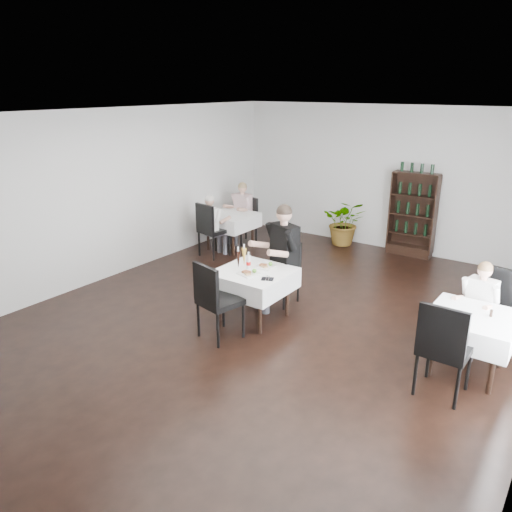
{
  "coord_description": "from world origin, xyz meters",
  "views": [
    {
      "loc": [
        3.69,
        -5.59,
        3.36
      ],
      "look_at": [
        -0.4,
        0.2,
        0.92
      ],
      "focal_mm": 35.0,
      "sensor_mm": 36.0,
      "label": 1
    }
  ],
  "objects": [
    {
      "name": "diner_main",
      "position": [
        -0.24,
        0.6,
        0.96
      ],
      "size": [
        0.74,
        0.78,
        1.66
      ],
      "color": "#3F3E45",
      "rests_on": "ground"
    },
    {
      "name": "potted_tree",
      "position": [
        -0.82,
        4.19,
        0.51
      ],
      "size": [
        1.14,
        1.07,
        1.02
      ],
      "primitive_type": "imported",
      "rotation": [
        0.0,
        0.0,
        0.37
      ],
      "color": "#2C5D1F",
      "rests_on": "ground"
    },
    {
      "name": "left_table",
      "position": [
        -2.7,
        2.5,
        0.62
      ],
      "size": [
        0.98,
        0.98,
        0.77
      ],
      "color": "black",
      "rests_on": "ground"
    },
    {
      "name": "coke_bottle",
      "position": [
        -0.4,
        0.01,
        0.88
      ],
      "size": [
        0.07,
        0.07,
        0.27
      ],
      "color": "silver",
      "rests_on": "main_table"
    },
    {
      "name": "right_chair_far",
      "position": [
        2.76,
        1.09,
        0.63
      ],
      "size": [
        0.59,
        0.59,
        1.11
      ],
      "color": "black",
      "rests_on": "ground"
    },
    {
      "name": "wine_shelf",
      "position": [
        0.6,
        4.31,
        0.85
      ],
      "size": [
        0.9,
        0.28,
        1.75
      ],
      "color": "black",
      "rests_on": "ground"
    },
    {
      "name": "plate_near",
      "position": [
        -0.27,
        -0.15,
        0.79
      ],
      "size": [
        0.33,
        0.33,
        0.08
      ],
      "color": "white",
      "rests_on": "main_table"
    },
    {
      "name": "napkin_cutlery",
      "position": [
        0.05,
        -0.16,
        0.78
      ],
      "size": [
        0.21,
        0.2,
        0.02
      ],
      "color": "black",
      "rests_on": "main_table"
    },
    {
      "name": "diner_right_far",
      "position": [
        2.64,
        0.85,
        0.73
      ],
      "size": [
        0.51,
        0.54,
        1.26
      ],
      "color": "#3F3E45",
      "rests_on": "ground"
    },
    {
      "name": "diner_left_far",
      "position": [
        -2.8,
        3.0,
        0.79
      ],
      "size": [
        0.54,
        0.56,
        1.35
      ],
      "color": "#3F3E45",
      "rests_on": "ground"
    },
    {
      "name": "diner_left_near",
      "position": [
        -2.68,
        1.89,
        0.75
      ],
      "size": [
        0.52,
        0.54,
        1.3
      ],
      "color": "#3F3E45",
      "rests_on": "ground"
    },
    {
      "name": "pepper_mill",
      "position": [
        2.88,
        0.37,
        0.81
      ],
      "size": [
        0.03,
        0.03,
        0.09
      ],
      "primitive_type": "cylinder",
      "rotation": [
        0.0,
        0.0,
        -0.0
      ],
      "color": "black",
      "rests_on": "right_table"
    },
    {
      "name": "left_chair_near",
      "position": [
        -2.69,
        1.84,
        0.64
      ],
      "size": [
        0.59,
        0.59,
        1.12
      ],
      "color": "black",
      "rests_on": "ground"
    },
    {
      "name": "main_chair_near",
      "position": [
        -0.36,
        -0.84,
        0.64
      ],
      "size": [
        0.61,
        0.62,
        1.12
      ],
      "color": "black",
      "rests_on": "ground"
    },
    {
      "name": "room_shell",
      "position": [
        0.0,
        0.0,
        1.5
      ],
      "size": [
        9.0,
        9.0,
        9.0
      ],
      "color": "black",
      "rests_on": "ground"
    },
    {
      "name": "plate_far",
      "position": [
        -0.24,
        0.23,
        0.79
      ],
      "size": [
        0.27,
        0.27,
        0.08
      ],
      "color": "white",
      "rests_on": "main_table"
    },
    {
      "name": "right_table",
      "position": [
        2.7,
        0.3,
        0.62
      ],
      "size": [
        0.98,
        0.98,
        0.77
      ],
      "color": "black",
      "rests_on": "ground"
    },
    {
      "name": "right_chair_near",
      "position": [
        2.57,
        -0.43,
        0.66
      ],
      "size": [
        0.54,
        0.54,
        1.16
      ],
      "color": "black",
      "rests_on": "ground"
    },
    {
      "name": "pilsner_lager",
      "position": [
        -0.56,
        0.11,
        0.91
      ],
      "size": [
        0.08,
        0.08,
        0.34
      ],
      "color": "gold",
      "rests_on": "main_table"
    },
    {
      "name": "left_chair_far",
      "position": [
        -2.7,
        3.09,
        0.58
      ],
      "size": [
        0.59,
        0.6,
        1.02
      ],
      "color": "black",
      "rests_on": "ground"
    },
    {
      "name": "pilsner_dark",
      "position": [
        -0.56,
        -0.03,
        0.91
      ],
      "size": [
        0.08,
        0.08,
        0.33
      ],
      "color": "black",
      "rests_on": "main_table"
    },
    {
      "name": "main_chair_far",
      "position": [
        -0.28,
        0.82,
        0.57
      ],
      "size": [
        0.48,
        0.49,
        1.01
      ],
      "color": "black",
      "rests_on": "ground"
    },
    {
      "name": "main_table",
      "position": [
        -0.3,
        0.0,
        0.62
      ],
      "size": [
        1.03,
        1.03,
        0.77
      ],
      "color": "black",
      "rests_on": "ground"
    }
  ]
}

